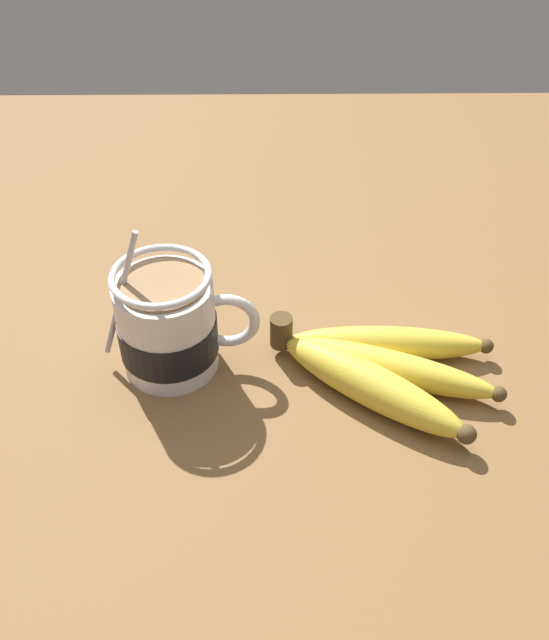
{
  "coord_description": "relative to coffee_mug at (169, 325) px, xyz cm",
  "views": [
    {
      "loc": [
        -1.07,
        -47.36,
        48.05
      ],
      "look_at": [
        -0.6,
        -1.93,
        7.87
      ],
      "focal_mm": 40.0,
      "sensor_mm": 36.0,
      "label": 1
    }
  ],
  "objects": [
    {
      "name": "table",
      "position": [
        9.54,
        2.56,
        -6.21
      ],
      "size": [
        106.69,
        106.69,
        3.48
      ],
      "color": "brown",
      "rests_on": "ground"
    },
    {
      "name": "coffee_mug",
      "position": [
        0.0,
        0.0,
        0.0
      ],
      "size": [
        13.6,
        8.47,
        14.03
      ],
      "color": "silver",
      "rests_on": "table"
    },
    {
      "name": "banana_bunch",
      "position": [
        17.92,
        -2.31,
        -2.84
      ],
      "size": [
        19.92,
        13.92,
        4.02
      ],
      "color": "#4C381E",
      "rests_on": "table"
    }
  ]
}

